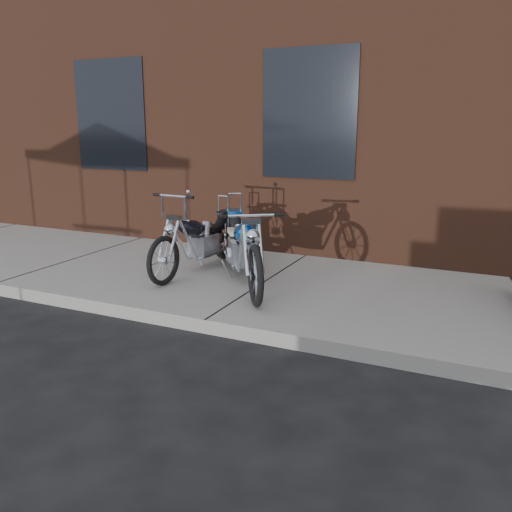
% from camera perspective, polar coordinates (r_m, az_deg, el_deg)
% --- Properties ---
extents(ground, '(120.00, 120.00, 0.00)m').
position_cam_1_polar(ground, '(5.58, -5.40, -8.16)').
color(ground, '#252526').
rests_on(ground, ground).
extents(sidewalk, '(22.00, 3.00, 0.15)m').
position_cam_1_polar(sidewalk, '(6.81, 0.94, -3.29)').
color(sidewalk, gray).
rests_on(sidewalk, ground).
extents(building_brick, '(22.00, 10.00, 8.00)m').
position_cam_1_polar(building_brick, '(12.87, 13.82, 22.09)').
color(building_brick, '#5A301F').
rests_on(building_brick, ground).
extents(chopper_blue, '(1.45, 1.99, 1.02)m').
position_cam_1_polar(chopper_blue, '(6.64, -1.40, 0.72)').
color(chopper_blue, black).
rests_on(chopper_blue, sidewalk).
extents(chopper_third, '(0.52, 2.14, 1.08)m').
position_cam_1_polar(chopper_third, '(7.26, -5.90, 1.49)').
color(chopper_third, black).
rests_on(chopper_third, sidewalk).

